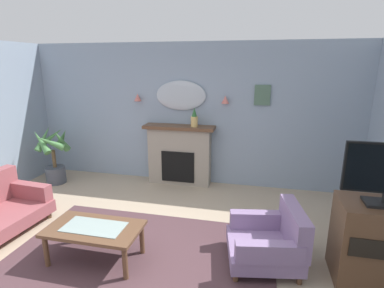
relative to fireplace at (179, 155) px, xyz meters
The scene contains 13 objects.
floor 2.83m from the fireplace, 86.88° to the right, with size 7.29×6.87×0.10m, color tan.
wall_back 0.82m from the fireplace, 55.85° to the left, with size 7.29×0.10×2.68m, color #8C9EB2.
patterned_rug 2.63m from the fireplace, 86.64° to the right, with size 3.20×2.40×0.01m, color #4C3338.
fireplace is the anchor object (origin of this frame).
mantel_vase_right 0.80m from the fireplace, ahead, with size 0.13×0.13×0.35m.
wall_mirror 1.15m from the fireplace, 90.00° to the left, with size 0.96×0.06×0.56m, color #B2BCC6.
wall_sconce_left 1.38m from the fireplace, behind, with size 0.14×0.14×0.14m, color #D17066.
wall_sconce_right 1.38m from the fireplace, ahead, with size 0.14×0.14×0.14m, color #D17066.
framed_picture 1.91m from the fireplace, ahead, with size 0.28×0.03×0.36m, color #4C6B56.
coffee_table 2.59m from the fireplace, 97.71° to the right, with size 1.10×0.60×0.45m.
armchair_beside_couch 2.75m from the fireplace, 51.88° to the right, with size 0.95×0.93×0.71m.
tv_cabinet 3.52m from the fireplace, 38.61° to the right, with size 0.80×0.57×0.90m.
potted_plant_tall_palm 2.45m from the fireplace, 167.54° to the right, with size 0.74×0.75×1.13m.
Camera 1 is at (1.32, -2.59, 2.29)m, focal length 28.01 mm.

